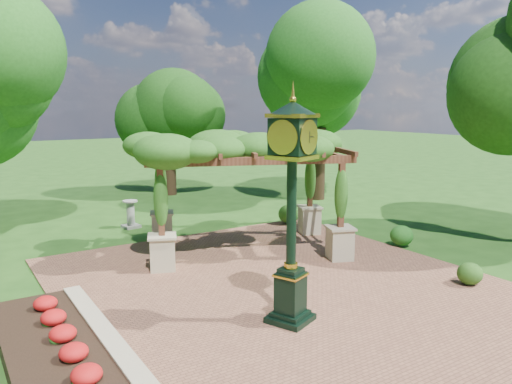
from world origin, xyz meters
TOP-DOWN VIEW (x-y plane):
  - ground at (0.00, 0.00)m, footprint 120.00×120.00m
  - brick_plaza at (0.00, 1.00)m, footprint 10.00×12.00m
  - border_wall at (-4.60, 0.50)m, footprint 0.35×5.00m
  - flower_bed at (-5.50, 0.50)m, footprint 1.50×5.00m
  - pedestal_clock at (-1.07, -0.46)m, footprint 1.17×1.17m
  - pergola at (0.89, 4.50)m, footprint 6.74×5.53m
  - sundial at (-1.11, 9.22)m, footprint 0.63×0.63m
  - shrub_front at (3.94, -1.14)m, footprint 0.67×0.67m
  - shrub_mid at (5.25, 2.16)m, footprint 0.82×0.82m
  - shrub_back at (4.06, 6.52)m, footprint 0.84×0.84m
  - tree_north at (2.87, 14.86)m, footprint 4.06×4.06m
  - tree_east_far at (8.28, 9.93)m, footprint 4.60×4.60m

SIDE VIEW (x-z plane):
  - ground at x=0.00m, z-range 0.00..0.00m
  - brick_plaza at x=0.00m, z-range 0.00..0.04m
  - flower_bed at x=-5.50m, z-range 0.00..0.36m
  - border_wall at x=-4.60m, z-range 0.00..0.40m
  - shrub_front at x=3.94m, z-range 0.04..0.59m
  - shrub_mid at x=5.25m, z-range 0.04..0.68m
  - shrub_back at x=4.06m, z-range 0.04..0.76m
  - sundial at x=-1.11m, z-range -0.06..0.95m
  - pedestal_clock at x=-1.07m, z-range 0.45..4.99m
  - pergola at x=0.89m, z-range 1.17..4.83m
  - tree_north at x=2.87m, z-range 1.16..7.36m
  - tree_east_far at x=8.28m, z-range 1.64..10.38m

